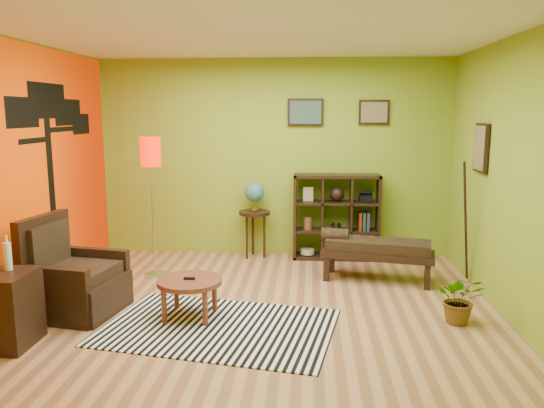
# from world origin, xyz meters

# --- Properties ---
(ground) EXTENTS (5.00, 5.00, 0.00)m
(ground) POSITION_xyz_m (0.00, 0.00, 0.00)
(ground) COLOR tan
(ground) RESTS_ON ground
(room_shell) EXTENTS (5.04, 4.54, 2.82)m
(room_shell) POSITION_xyz_m (-0.09, 0.01, 1.80)
(room_shell) COLOR olive
(room_shell) RESTS_ON ground
(zebra_rug) EXTENTS (2.40, 1.80, 0.01)m
(zebra_rug) POSITION_xyz_m (-0.34, -0.54, 0.01)
(zebra_rug) COLOR white
(zebra_rug) RESTS_ON ground
(coffee_table) EXTENTS (0.65, 0.65, 0.42)m
(coffee_table) POSITION_xyz_m (-0.67, -0.29, 0.34)
(coffee_table) COLOR brown
(coffee_table) RESTS_ON ground
(armchair) EXTENTS (0.96, 0.96, 1.01)m
(armchair) POSITION_xyz_m (-1.92, -0.23, 0.31)
(armchair) COLOR black
(armchair) RESTS_ON ground
(side_cabinet) EXTENTS (0.56, 0.51, 0.98)m
(side_cabinet) POSITION_xyz_m (-2.20, -1.05, 0.34)
(side_cabinet) COLOR black
(side_cabinet) RESTS_ON ground
(floor_lamp) EXTENTS (0.26, 0.26, 1.75)m
(floor_lamp) POSITION_xyz_m (-1.43, 1.04, 1.42)
(floor_lamp) COLOR silver
(floor_lamp) RESTS_ON ground
(globe_table) EXTENTS (0.44, 0.44, 1.08)m
(globe_table) POSITION_xyz_m (-0.26, 2.02, 0.82)
(globe_table) COLOR black
(globe_table) RESTS_ON ground
(cube_shelf) EXTENTS (1.20, 0.35, 1.20)m
(cube_shelf) POSITION_xyz_m (0.91, 2.03, 0.60)
(cube_shelf) COLOR black
(cube_shelf) RESTS_ON ground
(bench) EXTENTS (1.42, 0.75, 0.63)m
(bench) POSITION_xyz_m (1.33, 1.06, 0.40)
(bench) COLOR black
(bench) RESTS_ON ground
(potted_plant) EXTENTS (0.54, 0.58, 0.38)m
(potted_plant) POSITION_xyz_m (2.01, -0.24, 0.19)
(potted_plant) COLOR #26661E
(potted_plant) RESTS_ON ground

